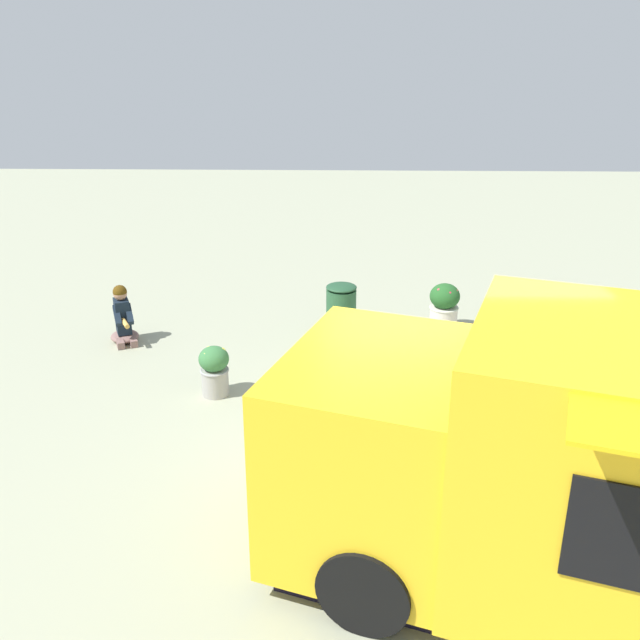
# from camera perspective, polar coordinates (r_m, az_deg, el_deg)

# --- Properties ---
(ground_plane) EXTENTS (40.00, 40.00, 0.00)m
(ground_plane) POSITION_cam_1_polar(r_m,az_deg,el_deg) (8.17, 9.19, -11.49)
(ground_plane) COLOR #9B9F83
(food_truck) EXTENTS (5.59, 4.01, 2.46)m
(food_truck) POSITION_cam_1_polar(r_m,az_deg,el_deg) (6.13, 22.81, -12.23)
(food_truck) COLOR yellow
(food_truck) RESTS_ON ground_plane
(person_customer) EXTENTS (0.61, 0.77, 0.94)m
(person_customer) POSITION_cam_1_polar(r_m,az_deg,el_deg) (11.47, -15.85, 0.01)
(person_customer) COLOR #7E5E58
(person_customer) RESTS_ON ground_plane
(planter_flowering_near) EXTENTS (0.50, 0.50, 0.79)m
(planter_flowering_near) POSITION_cam_1_polar(r_m,az_deg,el_deg) (11.70, 10.15, 1.17)
(planter_flowering_near) COLOR beige
(planter_flowering_near) RESTS_ON ground_plane
(planter_flowering_far) EXTENTS (0.41, 0.41, 0.70)m
(planter_flowering_far) POSITION_cam_1_polar(r_m,az_deg,el_deg) (9.46, -8.65, -4.03)
(planter_flowering_far) COLOR #9C9894
(planter_flowering_far) RESTS_ON ground_plane
(trash_bin) EXTENTS (0.49, 0.49, 0.93)m
(trash_bin) POSITION_cam_1_polar(r_m,az_deg,el_deg) (11.08, 1.74, 0.70)
(trash_bin) COLOR #265131
(trash_bin) RESTS_ON ground_plane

